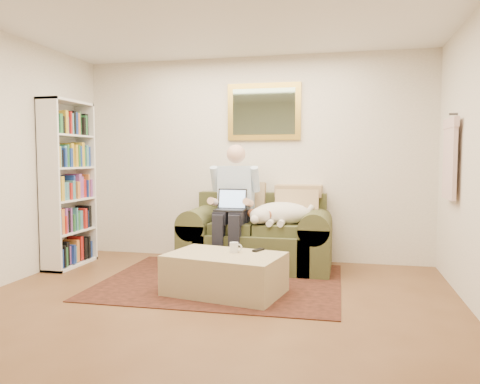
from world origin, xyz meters
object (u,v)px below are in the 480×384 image
(laptop, at_px, (231,205))
(coffee_mug, at_px, (234,247))
(bookshelf, at_px, (68,184))
(seated_man, at_px, (233,207))
(ottoman, at_px, (225,274))
(sleeping_dog, at_px, (282,213))
(sofa, at_px, (257,242))

(laptop, distance_m, coffee_mug, 0.94)
(laptop, bearing_deg, coffee_mug, -74.31)
(laptop, relative_size, bookshelf, 0.17)
(seated_man, distance_m, coffee_mug, 0.99)
(ottoman, bearing_deg, sleeping_dog, 69.24)
(sofa, height_order, laptop, laptop)
(ottoman, bearing_deg, laptop, 100.24)
(coffee_mug, bearing_deg, seated_man, 104.58)
(sleeping_dog, height_order, coffee_mug, sleeping_dog)
(seated_man, relative_size, ottoman, 1.37)
(sleeping_dog, xyz_separation_m, bookshelf, (-2.56, -0.33, 0.33))
(coffee_mug, bearing_deg, bookshelf, 163.54)
(sofa, bearing_deg, ottoman, -94.60)
(sofa, height_order, ottoman, sofa)
(sleeping_dog, distance_m, bookshelf, 2.60)
(seated_man, height_order, coffee_mug, seated_man)
(laptop, height_order, bookshelf, bookshelf)
(bookshelf, bearing_deg, sleeping_dog, 7.45)
(laptop, relative_size, ottoman, 0.32)
(ottoman, bearing_deg, seated_man, 99.56)
(ottoman, xyz_separation_m, coffee_mug, (0.07, 0.09, 0.25))
(sofa, relative_size, laptop, 5.15)
(sleeping_dog, bearing_deg, sofa, 164.26)
(seated_man, distance_m, bookshelf, 2.02)
(sofa, xyz_separation_m, seated_man, (-0.26, -0.16, 0.43))
(seated_man, xyz_separation_m, coffee_mug, (0.24, -0.92, -0.30))
(ottoman, height_order, bookshelf, bookshelf)
(ottoman, bearing_deg, coffee_mug, 50.79)
(sleeping_dog, relative_size, ottoman, 0.67)
(laptop, distance_m, ottoman, 1.11)
(sleeping_dog, relative_size, coffee_mug, 7.22)
(laptop, bearing_deg, sleeping_dog, 13.64)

